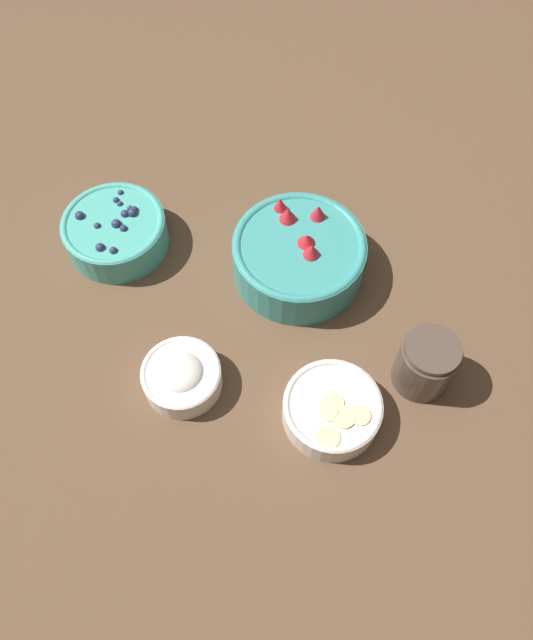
{
  "coord_description": "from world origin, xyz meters",
  "views": [
    {
      "loc": [
        0.43,
        -0.17,
        0.85
      ],
      "look_at": [
        -0.01,
        -0.02,
        0.04
      ],
      "focal_mm": 35.0,
      "sensor_mm": 36.0,
      "label": 1
    }
  ],
  "objects_px": {
    "bowl_blueberries": "(115,230)",
    "bowl_cream": "(182,376)",
    "bowl_bananas": "(332,409)",
    "bowl_strawberries": "(299,254)",
    "jar_chocolate": "(426,364)"
  },
  "relations": [
    {
      "from": "jar_chocolate",
      "to": "bowl_blueberries",
      "type": "bearing_deg",
      "value": -135.79
    },
    {
      "from": "bowl_blueberries",
      "to": "bowl_cream",
      "type": "distance_m",
      "value": 0.29
    },
    {
      "from": "bowl_strawberries",
      "to": "bowl_blueberries",
      "type": "xyz_separation_m",
      "value": [
        -0.15,
        -0.27,
        -0.01
      ]
    },
    {
      "from": "bowl_blueberries",
      "to": "jar_chocolate",
      "type": "height_order",
      "value": "jar_chocolate"
    },
    {
      "from": "bowl_bananas",
      "to": "bowl_cream",
      "type": "xyz_separation_m",
      "value": [
        -0.12,
        -0.19,
        -0.0
      ]
    },
    {
      "from": "bowl_cream",
      "to": "jar_chocolate",
      "type": "distance_m",
      "value": 0.35
    },
    {
      "from": "bowl_strawberries",
      "to": "bowl_cream",
      "type": "height_order",
      "value": "bowl_strawberries"
    },
    {
      "from": "bowl_cream",
      "to": "bowl_blueberries",
      "type": "bearing_deg",
      "value": -172.38
    },
    {
      "from": "jar_chocolate",
      "to": "bowl_bananas",
      "type": "bearing_deg",
      "value": -83.96
    },
    {
      "from": "bowl_strawberries",
      "to": "bowl_cream",
      "type": "xyz_separation_m",
      "value": [
        0.14,
        -0.23,
        -0.02
      ]
    },
    {
      "from": "bowl_bananas",
      "to": "bowl_strawberries",
      "type": "bearing_deg",
      "value": 170.89
    },
    {
      "from": "bowl_bananas",
      "to": "bowl_cream",
      "type": "distance_m",
      "value": 0.22
    },
    {
      "from": "bowl_bananas",
      "to": "bowl_cream",
      "type": "relative_size",
      "value": 1.21
    },
    {
      "from": "bowl_strawberries",
      "to": "bowl_bananas",
      "type": "relative_size",
      "value": 1.51
    },
    {
      "from": "bowl_strawberries",
      "to": "bowl_cream",
      "type": "relative_size",
      "value": 1.82
    }
  ]
}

